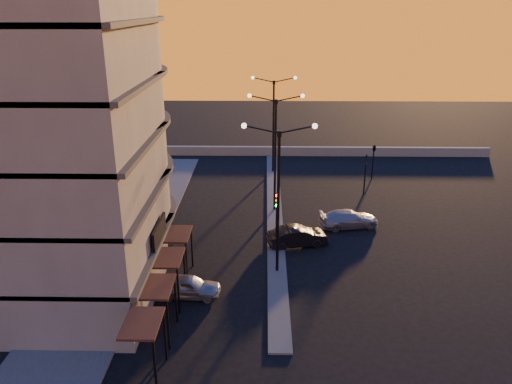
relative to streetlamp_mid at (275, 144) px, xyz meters
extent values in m
plane|color=black|center=(0.00, -10.00, -5.59)|extent=(120.00, 120.00, 0.00)
cube|color=#4C4C4A|center=(-10.50, -6.00, -5.53)|extent=(5.00, 40.00, 0.12)
cube|color=#4C4C4A|center=(0.00, 0.00, -5.53)|extent=(1.20, 36.00, 0.12)
cube|color=slate|center=(2.00, 16.00, -5.09)|extent=(44.00, 0.50, 1.00)
cylinder|color=slate|center=(-14.00, -8.00, 6.91)|extent=(14.00, 14.00, 25.00)
cylinder|color=black|center=(-14.00, -8.00, -3.99)|extent=(14.16, 14.16, 2.40)
cube|color=black|center=(-6.80, -12.00, -1.99)|extent=(0.15, 3.20, 1.20)
cylinder|color=black|center=(0.00, -10.00, -1.09)|extent=(0.18, 0.18, 9.00)
cube|color=black|center=(0.00, -10.00, 3.31)|extent=(0.25, 0.25, 0.35)
sphere|color=#FFE5B2|center=(-2.00, -10.00, 3.76)|extent=(0.32, 0.32, 0.32)
sphere|color=#FFE5B2|center=(2.00, -10.00, 3.76)|extent=(0.32, 0.32, 0.32)
cylinder|color=black|center=(0.00, 0.00, -1.09)|extent=(0.18, 0.18, 9.00)
cube|color=black|center=(0.00, 0.00, 3.31)|extent=(0.25, 0.25, 0.35)
sphere|color=#FFE5B2|center=(-2.00, 0.00, 3.76)|extent=(0.32, 0.32, 0.32)
sphere|color=#FFE5B2|center=(2.00, 0.00, 3.76)|extent=(0.32, 0.32, 0.32)
cylinder|color=black|center=(0.00, 10.00, -1.09)|extent=(0.18, 0.18, 9.00)
cube|color=black|center=(0.00, 10.00, 3.31)|extent=(0.25, 0.25, 0.35)
sphere|color=#FFE5B2|center=(-2.00, 10.00, 3.76)|extent=(0.32, 0.32, 0.32)
sphere|color=#FFE5B2|center=(2.00, 10.00, 3.76)|extent=(0.32, 0.32, 0.32)
cylinder|color=black|center=(0.00, -7.00, -3.99)|extent=(0.12, 0.12, 3.20)
cube|color=black|center=(0.00, -7.18, -1.84)|extent=(0.28, 0.16, 1.00)
sphere|color=#FF0C05|center=(0.00, -7.28, -1.49)|extent=(0.20, 0.20, 0.20)
sphere|color=orange|center=(0.00, -7.28, -1.84)|extent=(0.20, 0.20, 0.20)
sphere|color=#0CFF26|center=(0.00, -7.28, -2.19)|extent=(0.20, 0.20, 0.20)
cylinder|color=black|center=(8.00, 4.00, -4.19)|extent=(0.12, 0.12, 2.80)
imported|color=black|center=(8.00, 4.00, -2.39)|extent=(0.13, 0.16, 0.80)
cylinder|color=black|center=(9.50, 8.00, -4.19)|extent=(0.12, 0.12, 2.80)
imported|color=black|center=(9.50, 8.00, -2.39)|extent=(0.42, 1.99, 0.80)
imported|color=#919498|center=(-5.17, -12.90, -4.95)|extent=(3.82, 1.71, 1.28)
imported|color=black|center=(1.50, -6.29, -4.90)|extent=(4.42, 2.41, 1.38)
imported|color=#93949A|center=(5.56, -3.11, -4.94)|extent=(4.77, 2.70, 1.31)
camera|label=1|loc=(-0.81, -37.64, 10.13)|focal=35.00mm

